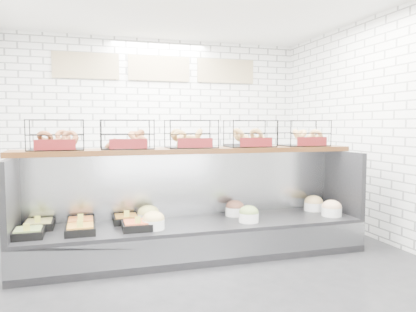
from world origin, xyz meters
name	(u,v)px	position (x,y,z in m)	size (l,w,h in m)	color
ground	(203,263)	(0.00, 0.00, 0.00)	(5.50, 5.50, 0.00)	black
room_shell	(189,82)	(0.00, 0.60, 2.06)	(5.02, 5.51, 3.01)	white
display_case	(194,227)	(-0.01, 0.35, 0.33)	(4.00, 0.90, 1.20)	black
bagel_shelf	(191,138)	(0.00, 0.52, 1.38)	(4.10, 0.50, 0.40)	#3B1F0C
prep_counter	(163,189)	(-0.01, 2.43, 0.47)	(4.00, 0.60, 1.20)	#93969B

